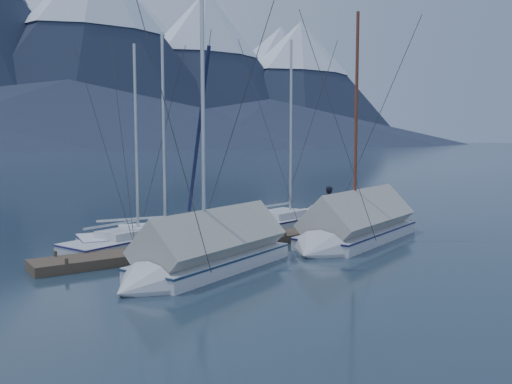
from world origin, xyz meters
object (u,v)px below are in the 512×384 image
at_px(sailboat_covered_far, 201,257).
at_px(person, 330,206).
at_px(sailboat_open_left, 147,239).
at_px(sailboat_open_right, 296,220).
at_px(sailboat_open_mid, 177,237).
at_px(sailboat_covered_near, 352,230).

distance_m(sailboat_covered_far, person, 9.42).
distance_m(sailboat_open_left, sailboat_covered_far, 5.83).
xyz_separation_m(sailboat_open_right, person, (-0.29, -2.86, 1.08)).
xyz_separation_m(sailboat_open_mid, sailboat_covered_far, (-1.78, -5.48, 0.34)).
xyz_separation_m(sailboat_open_right, sailboat_covered_far, (-9.04, -6.27, 0.33)).
bearing_deg(sailboat_covered_near, sailboat_open_mid, 143.09).
distance_m(sailboat_open_mid, sailboat_covered_near, 7.56).
height_order(sailboat_open_left, person, sailboat_open_left).
distance_m(sailboat_open_mid, sailboat_open_right, 7.30).
distance_m(sailboat_covered_near, person, 2.73).
xyz_separation_m(sailboat_open_left, sailboat_covered_far, (-0.54, -5.80, 0.35)).
bearing_deg(sailboat_covered_near, sailboat_covered_far, -173.13).
bearing_deg(sailboat_open_mid, sailboat_covered_far, -108.00).
height_order(sailboat_open_right, sailboat_covered_far, sailboat_covered_far).
distance_m(sailboat_open_right, person, 3.07).
xyz_separation_m(sailboat_open_left, sailboat_open_mid, (1.25, -0.32, 0.01)).
bearing_deg(person, sailboat_covered_far, 123.35).
relative_size(sailboat_open_left, sailboat_open_right, 0.88).
relative_size(sailboat_open_right, sailboat_covered_near, 0.96).
bearing_deg(sailboat_covered_far, sailboat_open_left, 84.73).
xyz_separation_m(sailboat_open_mid, sailboat_covered_near, (6.04, -4.54, 0.36)).
xyz_separation_m(sailboat_open_left, person, (8.21, -2.39, 1.10)).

